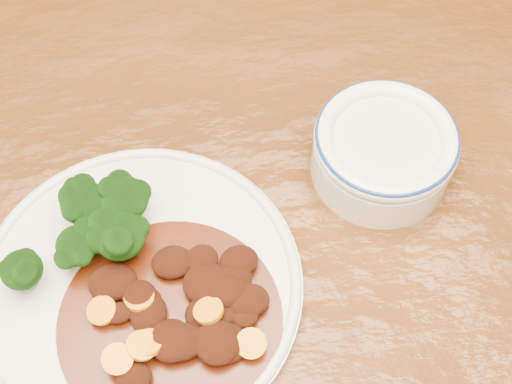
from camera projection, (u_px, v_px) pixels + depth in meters
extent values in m
cube|color=#5B2F10|center=(267.00, 280.00, 0.67)|extent=(1.51, 0.92, 0.04)
cylinder|color=silver|center=(139.00, 287.00, 0.64)|extent=(0.29, 0.29, 0.01)
torus|color=silver|center=(138.00, 284.00, 0.63)|extent=(0.29, 0.29, 0.01)
cylinder|color=#68984F|center=(124.00, 248.00, 0.64)|extent=(0.01, 0.01, 0.02)
ellipsoid|color=black|center=(120.00, 236.00, 0.62)|extent=(0.05, 0.05, 0.04)
cylinder|color=#68984F|center=(128.00, 212.00, 0.66)|extent=(0.01, 0.01, 0.02)
ellipsoid|color=black|center=(124.00, 199.00, 0.64)|extent=(0.05, 0.05, 0.04)
cylinder|color=#68984F|center=(89.00, 215.00, 0.66)|extent=(0.01, 0.01, 0.02)
ellipsoid|color=black|center=(84.00, 203.00, 0.64)|extent=(0.04, 0.04, 0.03)
cylinder|color=#68984F|center=(82.00, 256.00, 0.64)|extent=(0.01, 0.01, 0.02)
ellipsoid|color=black|center=(77.00, 245.00, 0.62)|extent=(0.04, 0.04, 0.03)
cylinder|color=#68984F|center=(28.00, 280.00, 0.63)|extent=(0.01, 0.01, 0.02)
ellipsoid|color=black|center=(22.00, 270.00, 0.61)|extent=(0.04, 0.04, 0.03)
cylinder|color=#4A1608|center=(170.00, 321.00, 0.61)|extent=(0.20, 0.20, 0.00)
ellipsoid|color=black|center=(245.00, 318.00, 0.61)|extent=(0.02, 0.02, 0.01)
ellipsoid|color=black|center=(140.00, 297.00, 0.61)|extent=(0.03, 0.03, 0.02)
ellipsoid|color=black|center=(113.00, 282.00, 0.62)|extent=(0.04, 0.03, 0.02)
ellipsoid|color=black|center=(172.00, 262.00, 0.63)|extent=(0.04, 0.03, 0.02)
ellipsoid|color=black|center=(207.00, 284.00, 0.62)|extent=(0.04, 0.04, 0.02)
ellipsoid|color=black|center=(243.00, 299.00, 0.61)|extent=(0.03, 0.03, 0.02)
ellipsoid|color=black|center=(171.00, 341.00, 0.59)|extent=(0.04, 0.04, 0.02)
ellipsoid|color=black|center=(226.00, 291.00, 0.61)|extent=(0.04, 0.03, 0.02)
ellipsoid|color=black|center=(221.00, 315.00, 0.61)|extent=(0.03, 0.02, 0.01)
ellipsoid|color=black|center=(217.00, 342.00, 0.59)|extent=(0.04, 0.04, 0.02)
ellipsoid|color=black|center=(119.00, 313.00, 0.61)|extent=(0.02, 0.02, 0.01)
ellipsoid|color=black|center=(239.00, 261.00, 0.63)|extent=(0.03, 0.03, 0.02)
ellipsoid|color=black|center=(202.00, 259.00, 0.63)|extent=(0.03, 0.03, 0.01)
ellipsoid|color=black|center=(145.00, 321.00, 0.60)|extent=(0.02, 0.02, 0.01)
ellipsoid|color=black|center=(133.00, 378.00, 0.58)|extent=(0.03, 0.03, 0.02)
ellipsoid|color=black|center=(180.00, 342.00, 0.59)|extent=(0.04, 0.03, 0.02)
ellipsoid|color=black|center=(205.00, 314.00, 0.61)|extent=(0.03, 0.03, 0.02)
ellipsoid|color=black|center=(248.00, 301.00, 0.61)|extent=(0.04, 0.03, 0.02)
ellipsoid|color=black|center=(226.00, 343.00, 0.59)|extent=(0.04, 0.04, 0.02)
ellipsoid|color=black|center=(237.00, 302.00, 0.62)|extent=(0.02, 0.02, 0.01)
ellipsoid|color=black|center=(234.00, 278.00, 0.62)|extent=(0.03, 0.03, 0.02)
ellipsoid|color=black|center=(148.00, 312.00, 0.61)|extent=(0.03, 0.03, 0.02)
ellipsoid|color=black|center=(148.00, 299.00, 0.61)|extent=(0.02, 0.02, 0.01)
cylinder|color=orange|center=(208.00, 311.00, 0.60)|extent=(0.03, 0.03, 0.02)
cylinder|color=orange|center=(251.00, 343.00, 0.59)|extent=(0.03, 0.03, 0.01)
cylinder|color=orange|center=(148.00, 343.00, 0.59)|extent=(0.03, 0.03, 0.01)
cylinder|color=orange|center=(117.00, 359.00, 0.58)|extent=(0.04, 0.04, 0.02)
cylinder|color=orange|center=(102.00, 311.00, 0.61)|extent=(0.03, 0.03, 0.01)
cylinder|color=orange|center=(140.00, 298.00, 0.61)|extent=(0.03, 0.03, 0.01)
cylinder|color=orange|center=(142.00, 346.00, 0.58)|extent=(0.04, 0.04, 0.01)
cylinder|color=white|center=(381.00, 158.00, 0.69)|extent=(0.14, 0.14, 0.04)
cylinder|color=beige|center=(386.00, 142.00, 0.67)|extent=(0.10, 0.10, 0.01)
torus|color=white|center=(387.00, 139.00, 0.67)|extent=(0.14, 0.14, 0.02)
torus|color=navy|center=(387.00, 136.00, 0.66)|extent=(0.14, 0.14, 0.01)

